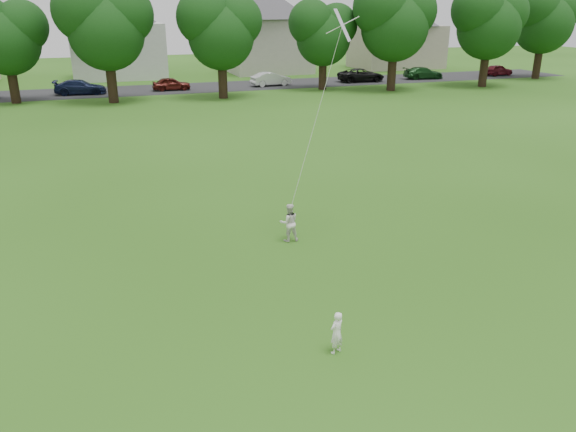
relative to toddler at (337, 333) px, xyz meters
name	(u,v)px	position (x,y,z in m)	size (l,w,h in m)	color
ground	(270,353)	(-1.35, 0.42, -0.49)	(160.00, 160.00, 0.00)	#265212
street	(128,91)	(-1.35, 42.42, -0.48)	(90.00, 7.00, 0.01)	#2D2D30
toddler	(337,333)	(0.00, 0.00, 0.00)	(0.36, 0.23, 0.97)	white
older_boy	(289,223)	(1.05, 6.11, 0.13)	(0.60, 0.47, 1.23)	silver
kite	(315,124)	(1.84, 6.07, 3.19)	(1.24, 1.07, 6.12)	white
tree_row	(133,18)	(-0.82, 36.52, 5.67)	(82.44, 9.04, 10.59)	black
parked_cars	(181,83)	(3.17, 41.42, 0.13)	(72.77, 2.50, 1.29)	black
house_row	(137,28)	(0.77, 52.42, 4.40)	(77.10, 14.26, 10.38)	beige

